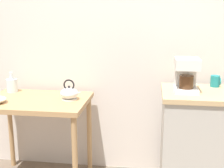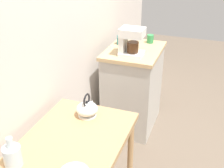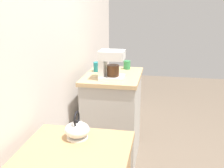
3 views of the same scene
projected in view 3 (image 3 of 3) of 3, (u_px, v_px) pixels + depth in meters
name	position (u px, v px, depth m)	size (l,w,h in m)	color
back_wall	(46.00, 24.00, 2.09)	(4.40, 0.10, 2.80)	silver
kitchen_counter	(113.00, 117.00, 2.82)	(0.68, 0.53, 0.89)	#BCB7AD
teakettle	(77.00, 130.00, 1.68)	(0.18, 0.15, 0.17)	white
coffee_maker	(110.00, 64.00, 2.50)	(0.18, 0.22, 0.26)	white
mug_tall_green	(127.00, 65.00, 2.90)	(0.08, 0.07, 0.09)	#338C4C
mug_dark_teal	(97.00, 67.00, 2.80)	(0.08, 0.07, 0.09)	teal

